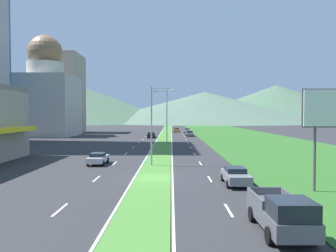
% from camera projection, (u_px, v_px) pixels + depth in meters
% --- Properties ---
extents(ground_plane, '(600.00, 600.00, 0.00)m').
position_uv_depth(ground_plane, '(153.00, 178.00, 30.38)').
color(ground_plane, '#2D2D30').
extents(grass_median, '(3.20, 240.00, 0.06)m').
position_uv_depth(grass_median, '(165.00, 136.00, 90.35)').
color(grass_median, '#477F33').
rests_on(grass_median, ground_plane).
extents(grass_verge_right, '(24.00, 240.00, 0.06)m').
position_uv_depth(grass_verge_right, '(242.00, 136.00, 90.15)').
color(grass_verge_right, '#2D6023').
rests_on(grass_verge_right, ground_plane).
extents(lane_dash_left_1, '(0.16, 2.80, 0.01)m').
position_uv_depth(lane_dash_left_1, '(60.00, 210.00, 20.25)').
color(lane_dash_left_1, silver).
rests_on(lane_dash_left_1, ground_plane).
extents(lane_dash_left_2, '(0.16, 2.80, 0.01)m').
position_uv_depth(lane_dash_left_2, '(96.00, 179.00, 30.06)').
color(lane_dash_left_2, silver).
rests_on(lane_dash_left_2, ground_plane).
extents(lane_dash_left_3, '(0.16, 2.80, 0.01)m').
position_uv_depth(lane_dash_left_3, '(115.00, 163.00, 39.88)').
color(lane_dash_left_3, silver).
rests_on(lane_dash_left_3, ground_plane).
extents(lane_dash_left_4, '(0.16, 2.80, 0.01)m').
position_uv_depth(lane_dash_left_4, '(126.00, 154.00, 49.69)').
color(lane_dash_left_4, silver).
rests_on(lane_dash_left_4, ground_plane).
extents(lane_dash_left_5, '(0.16, 2.80, 0.01)m').
position_uv_depth(lane_dash_left_5, '(133.00, 147.00, 59.50)').
color(lane_dash_left_5, silver).
rests_on(lane_dash_left_5, ground_plane).
extents(lane_dash_left_6, '(0.16, 2.80, 0.01)m').
position_uv_depth(lane_dash_left_6, '(139.00, 143.00, 69.31)').
color(lane_dash_left_6, silver).
rests_on(lane_dash_left_6, ground_plane).
extents(lane_dash_left_7, '(0.16, 2.80, 0.01)m').
position_uv_depth(lane_dash_left_7, '(143.00, 139.00, 79.12)').
color(lane_dash_left_7, silver).
rests_on(lane_dash_left_7, ground_plane).
extents(lane_dash_left_8, '(0.16, 2.80, 0.01)m').
position_uv_depth(lane_dash_left_8, '(146.00, 137.00, 88.93)').
color(lane_dash_left_8, silver).
rests_on(lane_dash_left_8, ground_plane).
extents(lane_dash_left_9, '(0.16, 2.80, 0.01)m').
position_uv_depth(lane_dash_left_9, '(148.00, 135.00, 98.74)').
color(lane_dash_left_9, silver).
rests_on(lane_dash_left_9, ground_plane).
extents(lane_dash_left_10, '(0.16, 2.80, 0.01)m').
position_uv_depth(lane_dash_left_10, '(150.00, 133.00, 108.55)').
color(lane_dash_left_10, silver).
rests_on(lane_dash_left_10, ground_plane).
extents(lane_dash_left_11, '(0.16, 2.80, 0.01)m').
position_uv_depth(lane_dash_left_11, '(152.00, 131.00, 118.36)').
color(lane_dash_left_11, silver).
rests_on(lane_dash_left_11, ground_plane).
extents(lane_dash_right_1, '(0.16, 2.80, 0.01)m').
position_uv_depth(lane_dash_right_1, '(229.00, 210.00, 20.16)').
color(lane_dash_right_1, silver).
rests_on(lane_dash_right_1, ground_plane).
extents(lane_dash_right_2, '(0.16, 2.80, 0.01)m').
position_uv_depth(lane_dash_right_2, '(210.00, 179.00, 29.97)').
color(lane_dash_right_2, silver).
rests_on(lane_dash_right_2, ground_plane).
extents(lane_dash_right_3, '(0.16, 2.80, 0.01)m').
position_uv_depth(lane_dash_right_3, '(200.00, 163.00, 39.78)').
color(lane_dash_right_3, silver).
rests_on(lane_dash_right_3, ground_plane).
extents(lane_dash_right_4, '(0.16, 2.80, 0.01)m').
position_uv_depth(lane_dash_right_4, '(195.00, 154.00, 49.59)').
color(lane_dash_right_4, silver).
rests_on(lane_dash_right_4, ground_plane).
extents(lane_dash_right_5, '(0.16, 2.80, 0.01)m').
position_uv_depth(lane_dash_right_5, '(191.00, 147.00, 59.40)').
color(lane_dash_right_5, silver).
rests_on(lane_dash_right_5, ground_plane).
extents(lane_dash_right_6, '(0.16, 2.80, 0.01)m').
position_uv_depth(lane_dash_right_6, '(188.00, 143.00, 69.21)').
color(lane_dash_right_6, silver).
rests_on(lane_dash_right_6, ground_plane).
extents(lane_dash_right_7, '(0.16, 2.80, 0.01)m').
position_uv_depth(lane_dash_right_7, '(186.00, 139.00, 79.02)').
color(lane_dash_right_7, silver).
rests_on(lane_dash_right_7, ground_plane).
extents(lane_dash_right_8, '(0.16, 2.80, 0.01)m').
position_uv_depth(lane_dash_right_8, '(184.00, 137.00, 88.83)').
color(lane_dash_right_8, silver).
rests_on(lane_dash_right_8, ground_plane).
extents(lane_dash_right_9, '(0.16, 2.80, 0.01)m').
position_uv_depth(lane_dash_right_9, '(183.00, 135.00, 98.64)').
color(lane_dash_right_9, silver).
rests_on(lane_dash_right_9, ground_plane).
extents(lane_dash_right_10, '(0.16, 2.80, 0.01)m').
position_uv_depth(lane_dash_right_10, '(182.00, 133.00, 108.45)').
color(lane_dash_right_10, silver).
rests_on(lane_dash_right_10, ground_plane).
extents(lane_dash_right_11, '(0.16, 2.80, 0.01)m').
position_uv_depth(lane_dash_right_11, '(181.00, 131.00, 118.26)').
color(lane_dash_right_11, silver).
rests_on(lane_dash_right_11, ground_plane).
extents(edge_line_median_left, '(0.16, 240.00, 0.01)m').
position_uv_depth(edge_line_median_left, '(159.00, 136.00, 90.37)').
color(edge_line_median_left, silver).
rests_on(edge_line_median_left, ground_plane).
extents(edge_line_median_right, '(0.16, 240.00, 0.01)m').
position_uv_depth(edge_line_median_right, '(172.00, 136.00, 90.33)').
color(edge_line_median_right, silver).
rests_on(edge_line_median_right, ground_plane).
extents(domed_building, '(15.70, 15.70, 27.63)m').
position_uv_depth(domed_building, '(46.00, 95.00, 92.13)').
color(domed_building, '#B7B2A8').
rests_on(domed_building, ground_plane).
extents(midrise_colored, '(13.89, 13.89, 25.87)m').
position_uv_depth(midrise_colored, '(60.00, 94.00, 111.03)').
color(midrise_colored, '#9E9384').
rests_on(midrise_colored, ground_plane).
extents(hill_far_left, '(199.74, 199.74, 37.09)m').
position_uv_depth(hill_far_left, '(57.00, 100.00, 276.13)').
color(hill_far_left, '#47664C').
rests_on(hill_far_left, ground_plane).
extents(hill_far_center, '(183.69, 183.69, 24.79)m').
position_uv_depth(hill_far_center, '(205.00, 107.00, 272.67)').
color(hill_far_center, '#516B56').
rests_on(hill_far_center, ground_plane).
extents(hill_far_right, '(185.55, 185.55, 33.20)m').
position_uv_depth(hill_far_right, '(276.00, 103.00, 304.98)').
color(hill_far_right, '#47664C').
rests_on(hill_far_right, ground_plane).
extents(street_lamp_near, '(2.70, 0.36, 8.95)m').
position_uv_depth(street_lamp_near, '(154.00, 120.00, 37.88)').
color(street_lamp_near, '#99999E').
rests_on(street_lamp_near, ground_plane).
extents(street_lamp_mid, '(2.82, 0.40, 10.69)m').
position_uv_depth(street_lamp_mid, '(166.00, 114.00, 66.20)').
color(street_lamp_mid, '#99999E').
rests_on(street_lamp_mid, ground_plane).
extents(car_0, '(1.94, 4.41, 1.35)m').
position_uv_depth(car_0, '(98.00, 158.00, 38.99)').
color(car_0, '#B2B2B7').
rests_on(car_0, ground_plane).
extents(car_1, '(1.94, 4.67, 1.41)m').
position_uv_depth(car_1, '(236.00, 176.00, 27.65)').
color(car_1, slate).
rests_on(car_1, ground_plane).
extents(car_2, '(2.03, 4.75, 1.46)m').
position_uv_depth(car_2, '(151.00, 135.00, 84.80)').
color(car_2, black).
rests_on(car_2, ground_plane).
extents(car_3, '(1.94, 4.72, 1.47)m').
position_uv_depth(car_3, '(190.00, 133.00, 91.73)').
color(car_3, slate).
rests_on(car_3, ground_plane).
extents(car_4, '(1.97, 4.25, 1.50)m').
position_uv_depth(car_4, '(187.00, 131.00, 108.43)').
color(car_4, '#B2B2B7').
rests_on(car_4, ground_plane).
extents(car_5, '(1.99, 4.64, 1.51)m').
position_uv_depth(car_5, '(176.00, 130.00, 114.00)').
color(car_5, '#C6842D').
rests_on(car_5, ground_plane).
extents(pickup_truck_0, '(2.18, 5.40, 2.00)m').
position_uv_depth(pickup_truck_0, '(282.00, 214.00, 16.04)').
color(pickup_truck_0, '#515459').
rests_on(pickup_truck_0, ground_plane).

